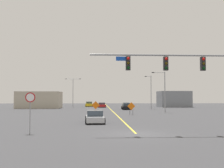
{
  "coord_description": "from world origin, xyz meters",
  "views": [
    {
      "loc": [
        -2.84,
        -20.17,
        2.72
      ],
      "look_at": [
        -1.02,
        15.13,
        4.47
      ],
      "focal_mm": 43.14,
      "sensor_mm": 36.0,
      "label": 1
    }
  ],
  "objects_px": {
    "traffic_signal_assembly": "(186,69)",
    "construction_sign_left_lane": "(96,106)",
    "construction_sign_right_shoulder": "(131,107)",
    "street_lamp_near_right": "(151,91)",
    "street_lamp_mid_right": "(164,89)",
    "car_yellow_mid": "(89,104)",
    "car_black_approaching": "(126,106)",
    "street_lamp_far_left": "(73,90)",
    "car_silver_far": "(95,117)",
    "stop_sign": "(30,105)",
    "car_red_near": "(102,105)",
    "car_white_passing": "(126,105)"
  },
  "relations": [
    {
      "from": "traffic_signal_assembly",
      "to": "street_lamp_far_left",
      "type": "height_order",
      "value": "street_lamp_far_left"
    },
    {
      "from": "street_lamp_near_right",
      "to": "street_lamp_far_left",
      "type": "bearing_deg",
      "value": 145.12
    },
    {
      "from": "street_lamp_near_right",
      "to": "construction_sign_right_shoulder",
      "type": "relative_size",
      "value": 3.97
    },
    {
      "from": "car_silver_far",
      "to": "stop_sign",
      "type": "bearing_deg",
      "value": -120.42
    },
    {
      "from": "car_black_approaching",
      "to": "car_silver_far",
      "type": "height_order",
      "value": "car_black_approaching"
    },
    {
      "from": "street_lamp_far_left",
      "to": "car_silver_far",
      "type": "bearing_deg",
      "value": -81.84
    },
    {
      "from": "street_lamp_near_right",
      "to": "car_silver_far",
      "type": "relative_size",
      "value": 1.69
    },
    {
      "from": "traffic_signal_assembly",
      "to": "stop_sign",
      "type": "height_order",
      "value": "traffic_signal_assembly"
    },
    {
      "from": "street_lamp_mid_right",
      "to": "construction_sign_right_shoulder",
      "type": "height_order",
      "value": "street_lamp_mid_right"
    },
    {
      "from": "stop_sign",
      "to": "car_red_near",
      "type": "height_order",
      "value": "stop_sign"
    },
    {
      "from": "traffic_signal_assembly",
      "to": "construction_sign_left_lane",
      "type": "bearing_deg",
      "value": 105.39
    },
    {
      "from": "street_lamp_mid_right",
      "to": "construction_sign_left_lane",
      "type": "bearing_deg",
      "value": -171.34
    },
    {
      "from": "street_lamp_near_right",
      "to": "car_red_near",
      "type": "relative_size",
      "value": 2.01
    },
    {
      "from": "traffic_signal_assembly",
      "to": "construction_sign_left_lane",
      "type": "height_order",
      "value": "traffic_signal_assembly"
    },
    {
      "from": "stop_sign",
      "to": "car_yellow_mid",
      "type": "bearing_deg",
      "value": 87.45
    },
    {
      "from": "street_lamp_near_right",
      "to": "street_lamp_far_left",
      "type": "xyz_separation_m",
      "value": [
        -19.27,
        13.43,
        0.56
      ]
    },
    {
      "from": "car_white_passing",
      "to": "construction_sign_right_shoulder",
      "type": "bearing_deg",
      "value": -94.69
    },
    {
      "from": "car_white_passing",
      "to": "street_lamp_far_left",
      "type": "bearing_deg",
      "value": -165.2
    },
    {
      "from": "car_black_approaching",
      "to": "street_lamp_far_left",
      "type": "bearing_deg",
      "value": 129.8
    },
    {
      "from": "street_lamp_far_left",
      "to": "car_yellow_mid",
      "type": "distance_m",
      "value": 6.93
    },
    {
      "from": "stop_sign",
      "to": "street_lamp_mid_right",
      "type": "relative_size",
      "value": 0.42
    },
    {
      "from": "traffic_signal_assembly",
      "to": "car_black_approaching",
      "type": "relative_size",
      "value": 2.55
    },
    {
      "from": "stop_sign",
      "to": "construction_sign_right_shoulder",
      "type": "height_order",
      "value": "stop_sign"
    },
    {
      "from": "street_lamp_mid_right",
      "to": "car_yellow_mid",
      "type": "height_order",
      "value": "street_lamp_mid_right"
    },
    {
      "from": "street_lamp_near_right",
      "to": "street_lamp_mid_right",
      "type": "xyz_separation_m",
      "value": [
        -0.42,
        -14.26,
        -0.13
      ]
    },
    {
      "from": "construction_sign_right_shoulder",
      "to": "construction_sign_left_lane",
      "type": "height_order",
      "value": "construction_sign_left_lane"
    },
    {
      "from": "construction_sign_left_lane",
      "to": "car_black_approaching",
      "type": "height_order",
      "value": "construction_sign_left_lane"
    },
    {
      "from": "construction_sign_left_lane",
      "to": "stop_sign",
      "type": "bearing_deg",
      "value": -100.69
    },
    {
      "from": "car_black_approaching",
      "to": "car_silver_far",
      "type": "distance_m",
      "value": 31.3
    },
    {
      "from": "construction_sign_right_shoulder",
      "to": "car_silver_far",
      "type": "xyz_separation_m",
      "value": [
        -5.57,
        -13.12,
        -0.6
      ]
    },
    {
      "from": "construction_sign_left_lane",
      "to": "street_lamp_near_right",
      "type": "bearing_deg",
      "value": 51.86
    },
    {
      "from": "construction_sign_right_shoulder",
      "to": "car_yellow_mid",
      "type": "distance_m",
      "value": 37.6
    },
    {
      "from": "stop_sign",
      "to": "car_yellow_mid",
      "type": "xyz_separation_m",
      "value": [
        2.58,
        58.11,
        -1.5
      ]
    },
    {
      "from": "street_lamp_near_right",
      "to": "car_white_passing",
      "type": "bearing_deg",
      "value": 102.74
    },
    {
      "from": "street_lamp_mid_right",
      "to": "car_silver_far",
      "type": "xyz_separation_m",
      "value": [
        -12.17,
        -18.86,
        -3.5
      ]
    },
    {
      "from": "stop_sign",
      "to": "car_white_passing",
      "type": "bearing_deg",
      "value": 77.1
    },
    {
      "from": "stop_sign",
      "to": "car_black_approaching",
      "type": "relative_size",
      "value": 0.68
    },
    {
      "from": "construction_sign_right_shoulder",
      "to": "car_white_passing",
      "type": "height_order",
      "value": "construction_sign_right_shoulder"
    },
    {
      "from": "street_lamp_near_right",
      "to": "car_red_near",
      "type": "distance_m",
      "value": 15.81
    },
    {
      "from": "car_red_near",
      "to": "car_silver_far",
      "type": "relative_size",
      "value": 0.84
    },
    {
      "from": "stop_sign",
      "to": "street_lamp_mid_right",
      "type": "xyz_separation_m",
      "value": [
        17.0,
        27.08,
        1.96
      ]
    },
    {
      "from": "street_lamp_mid_right",
      "to": "car_red_near",
      "type": "distance_m",
      "value": 27.27
    },
    {
      "from": "car_yellow_mid",
      "to": "car_silver_far",
      "type": "bearing_deg",
      "value": -87.43
    },
    {
      "from": "street_lamp_near_right",
      "to": "car_black_approaching",
      "type": "relative_size",
      "value": 1.7
    },
    {
      "from": "traffic_signal_assembly",
      "to": "street_lamp_near_right",
      "type": "xyz_separation_m",
      "value": [
        5.54,
        42.0,
        -0.62
      ]
    },
    {
      "from": "car_yellow_mid",
      "to": "street_lamp_near_right",
      "type": "bearing_deg",
      "value": -48.51
    },
    {
      "from": "car_silver_far",
      "to": "street_lamp_near_right",
      "type": "bearing_deg",
      "value": 69.18
    },
    {
      "from": "street_lamp_near_right",
      "to": "construction_sign_right_shoulder",
      "type": "height_order",
      "value": "street_lamp_near_right"
    },
    {
      "from": "construction_sign_left_lane",
      "to": "car_silver_far",
      "type": "distance_m",
      "value": 17.01
    },
    {
      "from": "stop_sign",
      "to": "street_lamp_mid_right",
      "type": "bearing_deg",
      "value": 57.88
    }
  ]
}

